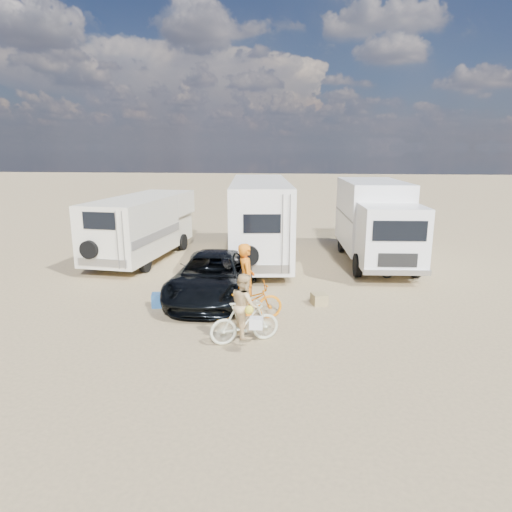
# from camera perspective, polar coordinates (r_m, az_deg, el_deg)

# --- Properties ---
(ground) EXTENTS (140.00, 140.00, 0.00)m
(ground) POSITION_cam_1_polar(r_m,az_deg,el_deg) (11.32, -1.47, -9.52)
(ground) COLOR tan
(ground) RESTS_ON ground
(rv_main) EXTENTS (2.99, 7.92, 3.17)m
(rv_main) POSITION_cam_1_polar(r_m,az_deg,el_deg) (18.08, 0.48, 4.44)
(rv_main) COLOR white
(rv_main) RESTS_ON ground
(rv_left) EXTENTS (2.77, 6.45, 2.51)m
(rv_left) POSITION_cam_1_polar(r_m,az_deg,el_deg) (18.79, -14.07, 3.37)
(rv_left) COLOR beige
(rv_left) RESTS_ON ground
(box_truck) EXTENTS (2.65, 6.70, 3.13)m
(box_truck) POSITION_cam_1_polar(r_m,az_deg,el_deg) (18.08, 14.89, 3.93)
(box_truck) COLOR white
(box_truck) RESTS_ON ground
(dark_suv) EXTENTS (2.22, 4.80, 1.33)m
(dark_suv) POSITION_cam_1_polar(r_m,az_deg,el_deg) (13.66, -5.37, -2.53)
(dark_suv) COLOR black
(dark_suv) RESTS_ON ground
(bike_man) EXTENTS (2.00, 1.17, 1.00)m
(bike_man) POSITION_cam_1_polar(r_m,az_deg,el_deg) (11.92, -1.23, -5.74)
(bike_man) COLOR orange
(bike_man) RESTS_ON ground
(bike_woman) EXTENTS (1.70, 1.11, 1.00)m
(bike_woman) POSITION_cam_1_polar(r_m,az_deg,el_deg) (10.57, -1.44, -8.30)
(bike_woman) COLOR beige
(bike_woman) RESTS_ON ground
(rider_man) EXTENTS (0.62, 0.78, 1.87)m
(rider_man) POSITION_cam_1_polar(r_m,az_deg,el_deg) (11.78, -1.24, -3.73)
(rider_man) COLOR orange
(rider_man) RESTS_ON ground
(rider_woman) EXTENTS (0.81, 0.89, 1.48)m
(rider_woman) POSITION_cam_1_polar(r_m,az_deg,el_deg) (10.48, -1.44, -7.07)
(rider_woman) COLOR tan
(rider_woman) RESTS_ON ground
(bike_parked) EXTENTS (1.69, 1.68, 0.93)m
(bike_parked) POSITION_cam_1_polar(r_m,az_deg,el_deg) (16.62, 14.46, -0.73)
(bike_parked) COLOR #232523
(bike_parked) RESTS_ON ground
(cooler) EXTENTS (0.55, 0.45, 0.39)m
(cooler) POSITION_cam_1_polar(r_m,az_deg,el_deg) (13.24, -11.89, -5.43)
(cooler) COLOR navy
(cooler) RESTS_ON ground
(crate) EXTENTS (0.52, 0.52, 0.33)m
(crate) POSITION_cam_1_polar(r_m,az_deg,el_deg) (13.26, 7.93, -5.38)
(crate) COLOR #8F7D50
(crate) RESTS_ON ground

